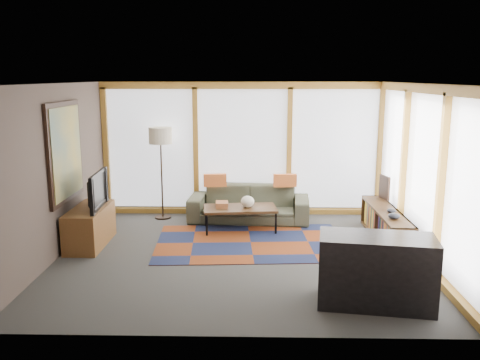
{
  "coord_description": "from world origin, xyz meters",
  "views": [
    {
      "loc": [
        0.18,
        -7.42,
        2.71
      ],
      "look_at": [
        0.0,
        0.4,
        1.1
      ],
      "focal_mm": 38.0,
      "sensor_mm": 36.0,
      "label": 1
    }
  ],
  "objects_px": {
    "sofa": "(249,204)",
    "television": "(92,190)",
    "coffee_table": "(240,219)",
    "bar_counter": "(376,271)",
    "floor_lamp": "(162,173)",
    "bookshelf": "(386,225)",
    "tv_console": "(90,226)"
  },
  "relations": [
    {
      "from": "coffee_table",
      "to": "television",
      "type": "distance_m",
      "value": 2.59
    },
    {
      "from": "bar_counter",
      "to": "tv_console",
      "type": "bearing_deg",
      "value": 161.44
    },
    {
      "from": "television",
      "to": "bar_counter",
      "type": "relative_size",
      "value": 0.76
    },
    {
      "from": "floor_lamp",
      "to": "tv_console",
      "type": "relative_size",
      "value": 1.43
    },
    {
      "from": "television",
      "to": "bar_counter",
      "type": "height_order",
      "value": "television"
    },
    {
      "from": "sofa",
      "to": "television",
      "type": "relative_size",
      "value": 2.2
    },
    {
      "from": "tv_console",
      "to": "television",
      "type": "height_order",
      "value": "television"
    },
    {
      "from": "tv_console",
      "to": "sofa",
      "type": "bearing_deg",
      "value": 29.99
    },
    {
      "from": "tv_console",
      "to": "television",
      "type": "xyz_separation_m",
      "value": [
        0.08,
        0.0,
        0.6
      ]
    },
    {
      "from": "tv_console",
      "to": "bar_counter",
      "type": "distance_m",
      "value": 4.63
    },
    {
      "from": "floor_lamp",
      "to": "sofa",
      "type": "bearing_deg",
      "value": -4.59
    },
    {
      "from": "sofa",
      "to": "bookshelf",
      "type": "bearing_deg",
      "value": -22.37
    },
    {
      "from": "coffee_table",
      "to": "bar_counter",
      "type": "distance_m",
      "value": 3.42
    },
    {
      "from": "floor_lamp",
      "to": "bookshelf",
      "type": "height_order",
      "value": "floor_lamp"
    },
    {
      "from": "coffee_table",
      "to": "bookshelf",
      "type": "height_order",
      "value": "bookshelf"
    },
    {
      "from": "coffee_table",
      "to": "tv_console",
      "type": "distance_m",
      "value": 2.57
    },
    {
      "from": "sofa",
      "to": "floor_lamp",
      "type": "relative_size",
      "value": 1.28
    },
    {
      "from": "floor_lamp",
      "to": "television",
      "type": "height_order",
      "value": "floor_lamp"
    },
    {
      "from": "floor_lamp",
      "to": "coffee_table",
      "type": "distance_m",
      "value": 1.83
    },
    {
      "from": "television",
      "to": "sofa",
      "type": "bearing_deg",
      "value": -62.3
    },
    {
      "from": "sofa",
      "to": "television",
      "type": "distance_m",
      "value": 2.97
    },
    {
      "from": "bar_counter",
      "to": "sofa",
      "type": "bearing_deg",
      "value": 121.78
    },
    {
      "from": "tv_console",
      "to": "television",
      "type": "relative_size",
      "value": 1.21
    },
    {
      "from": "bookshelf",
      "to": "coffee_table",
      "type": "bearing_deg",
      "value": 168.19
    },
    {
      "from": "floor_lamp",
      "to": "coffee_table",
      "type": "height_order",
      "value": "floor_lamp"
    },
    {
      "from": "sofa",
      "to": "coffee_table",
      "type": "xyz_separation_m",
      "value": [
        -0.15,
        -0.64,
        -0.12
      ]
    },
    {
      "from": "coffee_table",
      "to": "tv_console",
      "type": "bearing_deg",
      "value": -160.81
    },
    {
      "from": "bookshelf",
      "to": "bar_counter",
      "type": "relative_size",
      "value": 1.56
    },
    {
      "from": "floor_lamp",
      "to": "coffee_table",
      "type": "relative_size",
      "value": 1.38
    },
    {
      "from": "bookshelf",
      "to": "bar_counter",
      "type": "height_order",
      "value": "bar_counter"
    },
    {
      "from": "sofa",
      "to": "bar_counter",
      "type": "xyz_separation_m",
      "value": [
        1.54,
        -3.6,
        0.1
      ]
    },
    {
      "from": "coffee_table",
      "to": "bar_counter",
      "type": "relative_size",
      "value": 0.95
    }
  ]
}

